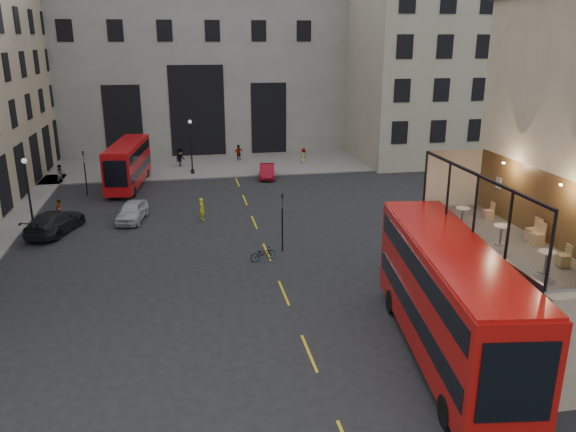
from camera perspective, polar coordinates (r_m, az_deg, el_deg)
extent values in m
plane|color=black|center=(25.03, 6.74, -13.23)|extent=(140.00, 140.00, 0.00)
cube|color=black|center=(25.91, 17.58, -7.85)|extent=(0.08, 9.20, 3.00)
cube|color=brown|center=(26.07, 24.22, 1.07)|extent=(0.04, 10.00, 2.90)
cube|color=beige|center=(29.46, 16.44, 3.69)|extent=(3.00, 0.04, 2.90)
cube|color=black|center=(24.92, 21.84, 4.11)|extent=(3.00, 10.00, 0.04)
cube|color=slate|center=(24.92, 18.19, -2.22)|extent=(0.12, 10.00, 0.18)
cube|color=black|center=(24.17, 18.81, 3.93)|extent=(0.12, 10.00, 0.10)
cube|color=beige|center=(28.59, 20.61, 3.17)|extent=(0.04, 0.45, 0.55)
cylinder|color=#FFD899|center=(23.79, 25.98, 2.86)|extent=(0.12, 0.12, 0.05)
cylinder|color=#FFD899|center=(27.00, 21.05, 5.06)|extent=(0.12, 0.12, 0.05)
cube|color=tan|center=(26.54, 20.55, -6.96)|extent=(3.00, 11.00, 4.50)
cube|color=slate|center=(25.71, 21.10, -2.28)|extent=(3.00, 10.00, 0.10)
cube|color=gray|center=(68.54, -9.51, 14.26)|extent=(34.00, 10.00, 18.00)
cube|color=black|center=(63.88, -9.20, 10.43)|extent=(6.00, 0.12, 10.00)
cube|color=black|center=(64.28, -16.38, 9.10)|extent=(4.00, 0.12, 8.00)
cube|color=black|center=(64.72, -1.96, 9.84)|extent=(4.00, 0.12, 8.00)
cube|color=#A59D85|center=(66.14, 13.63, 14.77)|extent=(16.00, 18.00, 20.00)
cube|color=slate|center=(59.79, -9.77, 5.11)|extent=(40.00, 12.00, 0.12)
cylinder|color=black|center=(34.84, -0.58, -1.43)|extent=(0.10, 0.10, 2.80)
imported|color=black|center=(34.27, -0.59, 1.57)|extent=(0.16, 0.20, 1.00)
cylinder|color=black|center=(50.41, -19.85, 3.54)|extent=(0.10, 0.10, 2.80)
imported|color=black|center=(50.02, -20.07, 5.65)|extent=(0.16, 0.20, 1.00)
cylinder|color=black|center=(41.06, -24.76, 1.48)|extent=(0.14, 0.14, 5.00)
cylinder|color=black|center=(41.69, -24.36, -1.48)|extent=(0.36, 0.36, 0.50)
sphere|color=silver|center=(40.48, -25.24, 5.09)|extent=(0.36, 0.36, 0.36)
cylinder|color=black|center=(55.39, -9.79, 6.69)|extent=(0.14, 0.14, 5.00)
cylinder|color=black|center=(55.85, -9.68, 4.43)|extent=(0.36, 0.36, 0.50)
sphere|color=silver|center=(54.95, -9.94, 9.41)|extent=(0.36, 0.36, 0.36)
cube|color=#A40E0B|center=(23.97, 15.98, -8.03)|extent=(4.56, 12.84, 4.45)
cube|color=black|center=(24.24, 15.86, -9.37)|extent=(4.51, 12.17, 0.91)
cube|color=black|center=(23.43, 16.26, -5.00)|extent=(4.51, 12.17, 0.91)
cube|color=#A40E0B|center=(23.11, 16.45, -2.96)|extent=(4.41, 12.57, 0.14)
cylinder|color=black|center=(28.00, 10.47, -8.55)|extent=(0.47, 1.18, 1.14)
cylinder|color=black|center=(28.69, 15.62, -8.26)|extent=(0.47, 1.18, 1.14)
cylinder|color=black|center=(21.07, 15.82, -18.58)|extent=(0.47, 1.18, 1.14)
cylinder|color=black|center=(21.98, 22.62, -17.68)|extent=(0.47, 1.18, 1.14)
cube|color=#AF0C0F|center=(52.07, -15.94, 5.16)|extent=(3.41, 10.14, 3.52)
cube|color=black|center=(52.18, -15.89, 4.62)|extent=(3.39, 9.60, 0.72)
cube|color=black|center=(51.86, -16.04, 6.32)|extent=(3.39, 9.60, 0.72)
cube|color=#AF0C0F|center=(51.73, -16.10, 7.09)|extent=(3.30, 9.93, 0.11)
cylinder|color=black|center=(55.67, -16.17, 4.15)|extent=(0.36, 0.93, 0.90)
cylinder|color=black|center=(55.28, -14.12, 4.22)|extent=(0.36, 0.93, 0.90)
cylinder|color=black|center=(49.38, -17.71, 2.33)|extent=(0.36, 0.93, 0.90)
cylinder|color=black|center=(48.94, -15.41, 2.41)|extent=(0.36, 0.93, 0.90)
imported|color=#A8ABB0|center=(42.45, -15.57, 0.46)|extent=(2.44, 4.44, 1.43)
imported|color=maroon|center=(53.69, -2.14, 4.58)|extent=(1.99, 4.13, 1.30)
imported|color=black|center=(41.51, -22.59, -0.56)|extent=(3.77, 5.81, 1.57)
imported|color=gray|center=(33.78, -2.58, -3.83)|extent=(1.74, 1.08, 0.86)
imported|color=yellow|center=(41.63, -8.74, 0.72)|extent=(0.56, 0.69, 1.63)
imported|color=gray|center=(55.20, -22.09, 3.92)|extent=(1.06, 0.94, 1.82)
imported|color=gray|center=(58.96, -10.88, 5.79)|extent=(1.37, 1.46, 1.98)
imported|color=gray|center=(61.14, -5.03, 6.38)|extent=(1.15, 0.83, 1.81)
imported|color=gray|center=(59.87, 1.59, 6.12)|extent=(0.87, 0.95, 1.64)
imported|color=gray|center=(43.97, -22.25, 0.52)|extent=(0.51, 0.67, 1.66)
cylinder|color=silver|center=(22.42, 24.86, -3.32)|extent=(0.66, 0.66, 0.04)
cylinder|color=slate|center=(22.55, 24.73, -4.26)|extent=(0.09, 0.09, 0.77)
cylinder|color=slate|center=(22.69, 24.61, -5.17)|extent=(0.48, 0.48, 0.03)
cylinder|color=white|center=(24.72, 20.92, -0.93)|extent=(0.67, 0.67, 0.04)
cylinder|color=slate|center=(24.85, 20.82, -1.80)|extent=(0.09, 0.09, 0.78)
cylinder|color=slate|center=(24.97, 20.73, -2.66)|extent=(0.49, 0.49, 0.03)
cylinder|color=silver|center=(26.85, 17.35, 0.77)|extent=(0.63, 0.63, 0.04)
cylinder|color=slate|center=(26.96, 17.28, 0.00)|extent=(0.08, 0.08, 0.74)
cylinder|color=slate|center=(27.07, 17.21, -0.75)|extent=(0.46, 0.46, 0.03)
cube|color=tan|center=(23.53, 26.14, -4.05)|extent=(0.44, 0.44, 0.44)
cube|color=tan|center=(23.49, 26.66, -3.07)|extent=(0.07, 0.41, 0.39)
cube|color=tan|center=(25.43, 23.92, -2.13)|extent=(0.55, 0.55, 0.50)
cube|color=tan|center=(25.43, 24.39, -1.06)|extent=(0.14, 0.47, 0.45)
cube|color=tan|center=(25.90, 23.61, -1.73)|extent=(0.51, 0.51, 0.51)
cube|color=tan|center=(25.88, 24.12, -0.67)|extent=(0.08, 0.48, 0.46)
cube|color=tan|center=(28.19, 19.67, 0.15)|extent=(0.43, 0.43, 0.43)
cube|color=tan|center=(28.16, 20.09, 0.95)|extent=(0.07, 0.40, 0.38)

